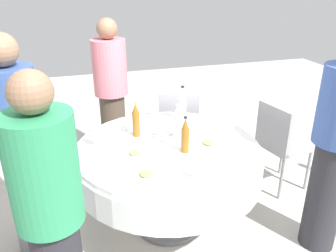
# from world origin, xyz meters

# --- Properties ---
(ground_plane) EXTENTS (10.00, 10.00, 0.00)m
(ground_plane) POSITION_xyz_m (0.00, 0.00, 0.00)
(ground_plane) COLOR #B7B2A8
(dining_table) EXTENTS (1.44, 1.44, 0.74)m
(dining_table) POSITION_xyz_m (0.00, 0.00, 0.59)
(dining_table) COLOR white
(dining_table) RESTS_ON ground_plane
(bottle_clear_west) EXTENTS (0.07, 0.07, 0.32)m
(bottle_clear_west) POSITION_xyz_m (-0.45, 0.26, 0.89)
(bottle_clear_west) COLOR silver
(bottle_clear_west) RESTS_ON dining_table
(bottle_amber_front) EXTENTS (0.06, 0.06, 0.28)m
(bottle_amber_front) POSITION_xyz_m (0.13, 0.09, 0.87)
(bottle_amber_front) COLOR #8C5619
(bottle_amber_front) RESTS_ON dining_table
(bottle_clear_south) EXTENTS (0.07, 0.07, 0.29)m
(bottle_clear_south) POSITION_xyz_m (-0.10, 0.11, 0.88)
(bottle_clear_south) COLOR silver
(bottle_clear_south) RESTS_ON dining_table
(bottle_amber_left) EXTENTS (0.06, 0.06, 0.29)m
(bottle_amber_left) POSITION_xyz_m (-0.24, -0.19, 0.87)
(bottle_amber_left) COLOR #8C5619
(bottle_amber_left) RESTS_ON dining_table
(wine_glass_left) EXTENTS (0.07, 0.07, 0.15)m
(wine_glass_left) POSITION_xyz_m (-0.16, -0.53, 0.84)
(wine_glass_left) COLOR white
(wine_glass_left) RESTS_ON dining_table
(wine_glass_north) EXTENTS (0.07, 0.07, 0.14)m
(wine_glass_north) POSITION_xyz_m (0.49, 0.03, 0.83)
(wine_glass_north) COLOR white
(wine_glass_north) RESTS_ON dining_table
(wine_glass_east) EXTENTS (0.07, 0.07, 0.16)m
(wine_glass_east) POSITION_xyz_m (-0.62, 0.04, 0.86)
(wine_glass_east) COLOR white
(wine_glass_east) RESTS_ON dining_table
(wine_glass_near) EXTENTS (0.06, 0.06, 0.14)m
(wine_glass_near) POSITION_xyz_m (-0.11, -0.02, 0.84)
(wine_glass_near) COLOR white
(wine_glass_near) RESTS_ON dining_table
(plate_inner) EXTENTS (0.20, 0.20, 0.04)m
(plate_inner) POSITION_xyz_m (0.09, -0.28, 0.75)
(plate_inner) COLOR white
(plate_inner) RESTS_ON dining_table
(plate_right) EXTENTS (0.26, 0.26, 0.02)m
(plate_right) POSITION_xyz_m (-0.29, 0.06, 0.75)
(plate_right) COLOR white
(plate_right) RESTS_ON dining_table
(plate_mid) EXTENTS (0.24, 0.24, 0.04)m
(plate_mid) POSITION_xyz_m (0.08, 0.30, 0.75)
(plate_mid) COLOR white
(plate_mid) RESTS_ON dining_table
(plate_rear) EXTENTS (0.23, 0.23, 0.04)m
(plate_rear) POSITION_xyz_m (0.39, -0.26, 0.75)
(plate_rear) COLOR white
(plate_rear) RESTS_ON dining_table
(folded_napkin) EXTENTS (0.20, 0.20, 0.02)m
(folded_napkin) POSITION_xyz_m (-0.45, -0.24, 0.75)
(folded_napkin) COLOR white
(folded_napkin) RESTS_ON dining_table
(person_west) EXTENTS (0.34, 0.34, 1.64)m
(person_west) POSITION_xyz_m (0.55, 1.05, 0.86)
(person_west) COLOR #26262B
(person_west) RESTS_ON ground_plane
(person_front) EXTENTS (0.34, 0.34, 1.58)m
(person_front) POSITION_xyz_m (0.74, -0.84, 0.83)
(person_front) COLOR #26262B
(person_front) RESTS_ON ground_plane
(person_south) EXTENTS (0.34, 0.34, 1.63)m
(person_south) POSITION_xyz_m (-0.03, -1.05, 0.86)
(person_south) COLOR slate
(person_south) RESTS_ON ground_plane
(person_left) EXTENTS (0.34, 0.34, 1.57)m
(person_left) POSITION_xyz_m (-1.15, -0.26, 0.82)
(person_left) COLOR #4C3F33
(person_left) RESTS_ON ground_plane
(chair_east) EXTENTS (0.47, 0.47, 0.87)m
(chair_east) POSITION_xyz_m (-0.23, 1.16, 0.52)
(chair_east) COLOR #99999E
(chair_east) RESTS_ON ground_plane
(chair_near) EXTENTS (0.53, 0.53, 0.87)m
(chair_near) POSITION_xyz_m (-0.86, 0.38, 0.52)
(chair_near) COLOR #99999E
(chair_near) RESTS_ON ground_plane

